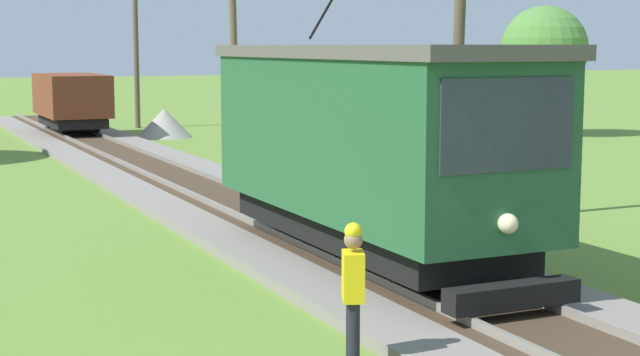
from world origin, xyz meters
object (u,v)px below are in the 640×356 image
object	(u,v)px
red_tram	(369,142)
track_worker	(353,290)
freight_car	(72,100)
gravel_pile	(164,123)
utility_pole_mid	(459,38)
utility_pole_distant	(136,41)
tree_left_far	(544,50)
utility_pole_far	(234,54)

from	to	relation	value
red_tram	track_worker	distance (m)	5.59
freight_car	track_worker	distance (m)	31.64
gravel_pile	track_worker	size ratio (longest dim) A/B	1.31
utility_pole_mid	gravel_pile	size ratio (longest dim) A/B	3.31
red_tram	utility_pole_mid	distance (m)	5.08
utility_pole_distant	tree_left_far	size ratio (longest dim) A/B	1.42
freight_car	track_worker	xyz separation A→B (m)	(-2.67, -31.52, -0.57)
freight_car	utility_pole_far	distance (m)	10.61
red_tram	freight_car	size ratio (longest dim) A/B	1.64
gravel_pile	utility_pole_distant	bearing A→B (deg)	88.06
freight_car	utility_pole_far	world-z (taller)	utility_pole_far
red_tram	tree_left_far	size ratio (longest dim) A/B	1.56
utility_pole_mid	utility_pole_far	xyz separation A→B (m)	(-0.00, 14.00, -0.44)
freight_car	tree_left_far	bearing A→B (deg)	-22.66
utility_pole_mid	gravel_pile	bearing A→B (deg)	90.45
freight_car	gravel_pile	size ratio (longest dim) A/B	2.22
utility_pole_far	utility_pole_distant	distance (m)	13.40
utility_pole_distant	tree_left_far	xyz separation A→B (m)	(14.54, -11.25, -0.36)
red_tram	gravel_pile	distance (m)	25.58
utility_pole_mid	tree_left_far	distance (m)	21.72
utility_pole_distant	track_worker	xyz separation A→B (m)	(-6.36, -35.16, -3.01)
utility_pole_far	gravel_pile	distance (m)	8.78
freight_car	track_worker	size ratio (longest dim) A/B	2.91
tree_left_far	track_worker	bearing A→B (deg)	-131.15
freight_car	tree_left_far	world-z (taller)	tree_left_far
utility_pole_mid	track_worker	bearing A→B (deg)	-129.27
utility_pole_far	tree_left_far	bearing A→B (deg)	8.37
utility_pole_distant	gravel_pile	xyz separation A→B (m)	(-0.17, -5.12, -3.40)
tree_left_far	utility_pole_distant	bearing A→B (deg)	142.26
red_tram	track_worker	world-z (taller)	red_tram
gravel_pile	track_worker	distance (m)	30.68
freight_car	utility_pole_far	xyz separation A→B (m)	(3.69, -9.75, 1.97)
utility_pole_mid	utility_pole_far	distance (m)	14.00
track_worker	utility_pole_mid	bearing A→B (deg)	-107.93
red_tram	gravel_pile	bearing A→B (deg)	82.10
red_tram	utility_pole_far	distance (m)	17.46
gravel_pile	tree_left_far	distance (m)	16.23
utility_pole_distant	utility_pole_far	bearing A→B (deg)	-90.00
utility_pole_mid	gravel_pile	xyz separation A→B (m)	(-0.17, 22.27, -3.37)
freight_car	gravel_pile	xyz separation A→B (m)	(3.51, -1.47, -0.96)
track_worker	red_tram	bearing A→B (deg)	-97.98
gravel_pile	tree_left_far	bearing A→B (deg)	-22.64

